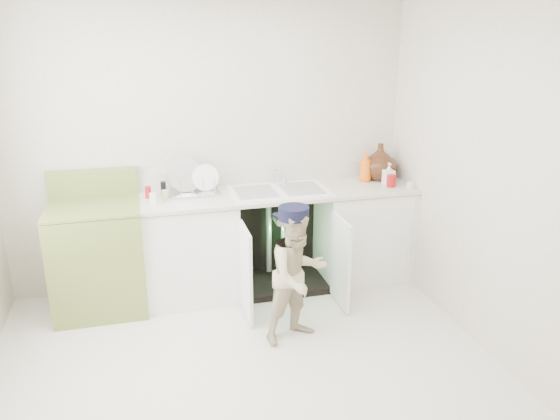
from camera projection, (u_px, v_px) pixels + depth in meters
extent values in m
plane|color=beige|center=(246.00, 369.00, 3.79)|extent=(3.50, 3.50, 0.00)
cube|color=beige|center=(209.00, 148.00, 4.76)|extent=(3.50, 2.50, 0.02)
cube|color=beige|center=(318.00, 317.00, 2.01)|extent=(3.50, 2.50, 0.02)
cube|color=beige|center=(488.00, 179.00, 3.80)|extent=(2.50, 3.00, 0.02)
cube|color=white|center=(189.00, 250.00, 4.69)|extent=(0.80, 0.60, 0.86)
cube|color=white|center=(362.00, 233.00, 5.07)|extent=(0.80, 0.60, 0.86)
cube|color=black|center=(272.00, 231.00, 5.12)|extent=(0.80, 0.06, 0.86)
cube|color=black|center=(279.00, 282.00, 5.01)|extent=(0.80, 0.60, 0.06)
cylinder|color=gray|center=(269.00, 236.00, 4.95)|extent=(0.05, 0.05, 0.70)
cylinder|color=gray|center=(284.00, 234.00, 4.98)|extent=(0.05, 0.05, 0.70)
cylinder|color=gray|center=(278.00, 219.00, 4.86)|extent=(0.07, 0.18, 0.07)
cube|color=white|center=(246.00, 272.00, 4.33)|extent=(0.03, 0.40, 0.76)
cube|color=white|center=(341.00, 262.00, 4.52)|extent=(0.02, 0.40, 0.76)
cube|color=beige|center=(279.00, 193.00, 4.73)|extent=(2.44, 0.64, 0.03)
cube|color=beige|center=(271.00, 174.00, 4.97)|extent=(2.44, 0.02, 0.15)
cube|color=white|center=(279.00, 192.00, 4.73)|extent=(0.85, 0.55, 0.02)
cube|color=gray|center=(256.00, 192.00, 4.68)|extent=(0.34, 0.40, 0.01)
cube|color=gray|center=(302.00, 189.00, 4.77)|extent=(0.34, 0.40, 0.01)
cylinder|color=silver|center=(273.00, 175.00, 4.90)|extent=(0.03, 0.03, 0.17)
cylinder|color=silver|center=(274.00, 168.00, 4.82)|extent=(0.02, 0.14, 0.02)
cylinder|color=silver|center=(285.00, 179.00, 4.94)|extent=(0.04, 0.04, 0.06)
cylinder|color=white|center=(411.00, 229.00, 4.82)|extent=(0.01, 0.01, 0.70)
cube|color=white|center=(410.00, 185.00, 4.78)|extent=(0.04, 0.02, 0.06)
cube|color=silver|center=(192.00, 192.00, 4.66)|extent=(0.47, 0.31, 0.02)
cylinder|color=silver|center=(186.00, 183.00, 4.64)|extent=(0.29, 0.10, 0.28)
cylinder|color=white|center=(206.00, 183.00, 4.66)|extent=(0.23, 0.06, 0.23)
cylinder|color=silver|center=(170.00, 188.00, 4.49)|extent=(0.01, 0.01, 0.13)
cylinder|color=silver|center=(181.00, 188.00, 4.52)|extent=(0.01, 0.01, 0.13)
cylinder|color=silver|center=(192.00, 187.00, 4.54)|extent=(0.01, 0.01, 0.13)
cylinder|color=silver|center=(203.00, 186.00, 4.56)|extent=(0.01, 0.01, 0.13)
cylinder|color=silver|center=(215.00, 185.00, 4.58)|extent=(0.01, 0.01, 0.13)
imported|color=#462414|center=(380.00, 162.00, 5.04)|extent=(0.32, 0.32, 0.33)
imported|color=#FC630D|center=(366.00, 167.00, 4.97)|extent=(0.11, 0.11, 0.28)
imported|color=white|center=(389.00, 174.00, 4.88)|extent=(0.09, 0.09, 0.20)
cylinder|color=#A50E0F|center=(391.00, 181.00, 4.84)|extent=(0.08, 0.08, 0.11)
cylinder|color=#A80E1D|center=(148.00, 192.00, 4.52)|extent=(0.05, 0.05, 0.10)
cylinder|color=tan|center=(166.00, 195.00, 4.48)|extent=(0.06, 0.06, 0.08)
cylinder|color=black|center=(163.00, 189.00, 4.58)|extent=(0.04, 0.04, 0.12)
cube|color=silver|center=(153.00, 199.00, 4.36)|extent=(0.05, 0.05, 0.09)
cube|color=olive|center=(99.00, 259.00, 4.48)|extent=(0.73, 0.65, 0.88)
cube|color=olive|center=(93.00, 207.00, 4.34)|extent=(0.73, 0.65, 0.02)
cube|color=olive|center=(93.00, 183.00, 4.56)|extent=(0.73, 0.06, 0.23)
cylinder|color=black|center=(66.00, 216.00, 4.15)|extent=(0.16, 0.16, 0.02)
cylinder|color=silver|center=(66.00, 214.00, 4.15)|extent=(0.19, 0.19, 0.01)
cylinder|color=black|center=(71.00, 203.00, 4.44)|extent=(0.16, 0.16, 0.02)
cylinder|color=silver|center=(70.00, 202.00, 4.44)|extent=(0.19, 0.19, 0.01)
cylinder|color=black|center=(116.00, 212.00, 4.24)|extent=(0.16, 0.16, 0.02)
cylinder|color=silver|center=(116.00, 210.00, 4.23)|extent=(0.19, 0.19, 0.01)
cylinder|color=black|center=(117.00, 200.00, 4.53)|extent=(0.16, 0.16, 0.02)
cylinder|color=silver|center=(117.00, 198.00, 4.53)|extent=(0.19, 0.19, 0.01)
imported|color=beige|center=(298.00, 275.00, 4.02)|extent=(0.60, 0.54, 1.04)
cylinder|color=black|center=(298.00, 213.00, 3.86)|extent=(0.28, 0.28, 0.09)
cube|color=black|center=(290.00, 214.00, 3.95)|extent=(0.19, 0.14, 0.01)
cube|color=black|center=(293.00, 223.00, 4.48)|extent=(0.07, 0.01, 0.14)
cube|color=#26F23F|center=(293.00, 224.00, 4.47)|extent=(0.06, 0.00, 0.12)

